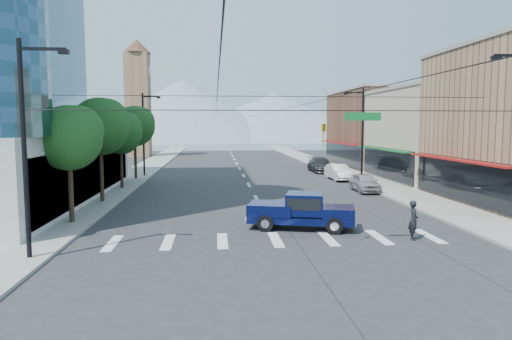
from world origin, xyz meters
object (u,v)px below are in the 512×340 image
Objects in this scene: parked_car_mid at (338,172)px; parked_car_far at (321,165)px; pedestrian at (414,220)px; parked_car_near at (365,183)px; pickup_truck at (301,210)px.

parked_car_mid is 0.83× the size of parked_car_far.
pedestrian is 16.21m from parked_car_near.
pickup_truck is 1.35× the size of parked_car_near.
pedestrian is at bearing -95.52° from parked_car_far.
pickup_truck is 15.32m from parked_car_near.
parked_car_far is (2.91, 32.08, -0.12)m from pedestrian.
parked_car_mid is (7.95, 21.32, -0.21)m from pickup_truck.
parked_car_near is at bearing 73.79° from pickup_truck.
parked_car_mid is (2.91, 24.17, -0.17)m from pedestrian.
parked_car_near is at bearing -92.64° from parked_car_mid.
pickup_truck is 30.29m from parked_car_far.
parked_car_mid reaches higher than parked_car_near.
pickup_truck is 1.04× the size of parked_car_far.
parked_car_near is 0.77× the size of parked_car_far.
parked_car_mid is (0.00, 8.22, 0.03)m from parked_car_near.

